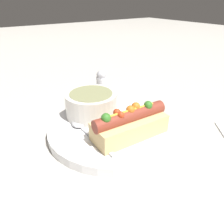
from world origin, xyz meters
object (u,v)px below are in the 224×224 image
(spoon, at_px, (83,128))
(salt_shaker, at_px, (102,84))
(soup_bowl, at_px, (91,103))
(hot_dog, at_px, (130,124))

(spoon, xyz_separation_m, salt_shaker, (0.14, 0.15, 0.02))
(salt_shaker, bearing_deg, spoon, -133.13)
(soup_bowl, height_order, spoon, soup_bowl)
(hot_dog, distance_m, spoon, 0.10)
(hot_dog, relative_size, soup_bowl, 1.33)
(soup_bowl, xyz_separation_m, spoon, (-0.05, -0.04, -0.03))
(soup_bowl, bearing_deg, hot_dog, -81.06)
(salt_shaker, bearing_deg, soup_bowl, -131.51)
(soup_bowl, xyz_separation_m, salt_shaker, (0.09, 0.10, -0.01))
(spoon, bearing_deg, hot_dog, -138.39)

